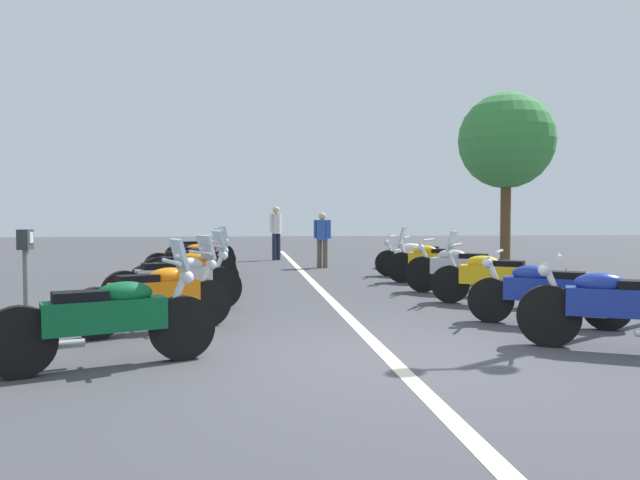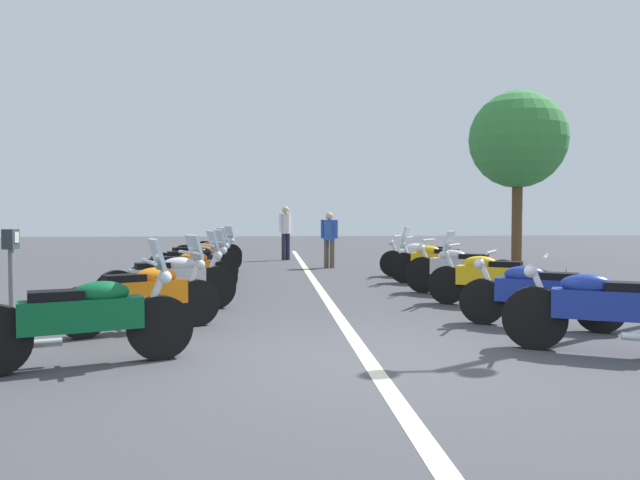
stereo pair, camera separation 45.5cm
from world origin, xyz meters
name	(u,v)px [view 1 (the left image)]	position (x,y,z in m)	size (l,w,h in m)	color
ground_plane	(391,360)	(0.00, 0.00, 0.00)	(80.00, 80.00, 0.00)	#424247
lane_centre_stripe	(316,286)	(6.62, 0.00, 0.00)	(26.18, 0.16, 0.01)	beige
motorcycle_left_row_0	(109,319)	(0.01, 2.72, 0.47)	(0.99, 2.00, 1.21)	black
motorcycle_left_row_1	(158,295)	(1.78, 2.52, 0.46)	(1.16, 1.83, 1.19)	black
motorcycle_left_row_2	(176,281)	(3.36, 2.48, 0.47)	(1.00, 2.00, 1.22)	black
motorcycle_left_row_3	(187,272)	(5.05, 2.48, 0.46)	(1.12, 1.86, 1.20)	black
motorcycle_left_row_4	(191,264)	(6.66, 2.55, 0.47)	(1.16, 1.87, 1.21)	black
motorcycle_left_row_5	(191,260)	(8.22, 2.71, 0.46)	(1.10, 1.94, 1.00)	black
motorcycle_left_row_6	(200,255)	(9.87, 2.62, 0.46)	(1.06, 1.86, 1.20)	black
motorcycle_left_row_7	(201,251)	(11.64, 2.74, 0.46)	(0.94, 1.93, 1.01)	black
motorcycle_right_row_0	(617,307)	(0.11, -2.47, 0.47)	(1.09, 1.89, 1.02)	black
motorcycle_right_row_1	(545,292)	(1.62, -2.45, 0.45)	(1.16, 1.82, 0.98)	black
motorcycle_right_row_2	(492,277)	(3.48, -2.50, 0.46)	(1.22, 1.79, 1.20)	black
motorcycle_right_row_3	(460,269)	(4.91, -2.48, 0.47)	(1.34, 1.84, 1.02)	black
motorcycle_right_row_4	(432,262)	(6.75, -2.51, 0.47)	(1.03, 1.89, 1.22)	black
motorcycle_right_row_5	(418,258)	(8.19, -2.62, 0.45)	(1.09, 1.96, 0.99)	black
parking_meter	(26,265)	(1.07, 3.82, 0.90)	(0.18, 0.13, 1.29)	slate
traffic_cone_0	(566,286)	(3.51, -3.77, 0.29)	(0.36, 0.36, 0.61)	orange
bystander_0	(276,229)	(14.33, 0.46, 1.05)	(0.36, 0.44, 1.79)	#1E2338
bystander_2	(322,236)	(11.09, -0.68, 0.91)	(0.33, 0.46, 1.56)	brown
roadside_tree_0	(506,141)	(12.53, -6.71, 3.82)	(3.00, 3.00, 5.35)	brown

